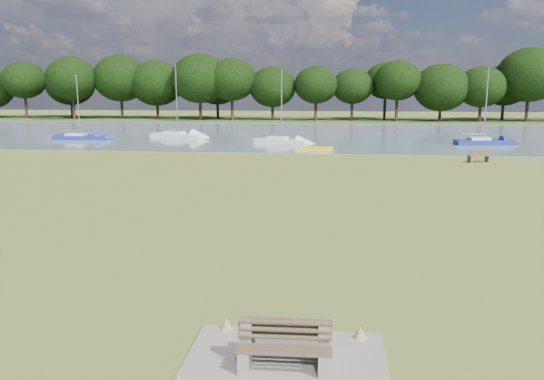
# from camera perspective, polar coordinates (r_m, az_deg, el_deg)

# --- Properties ---
(ground) EXTENTS (220.00, 220.00, 0.00)m
(ground) POSITION_cam_1_polar(r_m,az_deg,el_deg) (24.70, 4.28, -2.42)
(ground) COLOR olive
(river) EXTENTS (220.00, 40.00, 0.10)m
(river) POSITION_cam_1_polar(r_m,az_deg,el_deg) (66.27, 5.72, 5.94)
(river) COLOR slate
(river) RESTS_ON ground
(far_bank) EXTENTS (220.00, 20.00, 0.40)m
(far_bank) POSITION_cam_1_polar(r_m,az_deg,el_deg) (96.19, 5.99, 7.47)
(far_bank) COLOR #4C6626
(far_bank) RESTS_ON ground
(concrete_pad) EXTENTS (4.20, 3.20, 0.10)m
(concrete_pad) POSITION_cam_1_polar(r_m,az_deg,el_deg) (11.53, 1.39, -18.35)
(concrete_pad) COLOR gray
(concrete_pad) RESTS_ON ground
(bench_pair) EXTENTS (1.94, 1.18, 1.03)m
(bench_pair) POSITION_cam_1_polar(r_m,az_deg,el_deg) (11.31, 1.40, -16.28)
(bench_pair) COLOR gray
(bench_pair) RESTS_ON concrete_pad
(riverbank_bench) EXTENTS (1.80, 1.00, 1.06)m
(riverbank_bench) POSITION_cam_1_polar(r_m,az_deg,el_deg) (44.07, 21.39, 3.45)
(riverbank_bench) COLOR brown
(riverbank_bench) RESTS_ON ground
(kayak) EXTENTS (3.16, 0.93, 0.31)m
(kayak) POSITION_cam_1_polar(r_m,az_deg,el_deg) (49.24, 4.77, 4.49)
(kayak) COLOR yellow
(kayak) RESTS_ON river
(tree_line) EXTENTS (132.43, 9.48, 11.48)m
(tree_line) POSITION_cam_1_polar(r_m,az_deg,el_deg) (92.19, 3.16, 11.59)
(tree_line) COLOR black
(tree_line) RESTS_ON far_bank
(sailboat_0) EXTENTS (5.92, 1.99, 7.06)m
(sailboat_0) POSITION_cam_1_polar(r_m,az_deg,el_deg) (62.78, -19.99, 5.49)
(sailboat_0) COLOR navy
(sailboat_0) RESTS_ON river
(sailboat_1) EXTENTS (5.87, 3.49, 7.50)m
(sailboat_1) POSITION_cam_1_polar(r_m,az_deg,el_deg) (54.56, 0.96, 5.46)
(sailboat_1) COLOR silver
(sailboat_1) RESTS_ON river
(sailboat_2) EXTENTS (5.78, 2.35, 7.62)m
(sailboat_2) POSITION_cam_1_polar(r_m,az_deg,el_deg) (57.72, 21.73, 5.00)
(sailboat_2) COLOR navy
(sailboat_2) RESTS_ON river
(sailboat_3) EXTENTS (6.87, 3.95, 8.20)m
(sailboat_3) POSITION_cam_1_polar(r_m,az_deg,el_deg) (62.27, -10.17, 5.95)
(sailboat_3) COLOR silver
(sailboat_3) RESTS_ON river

